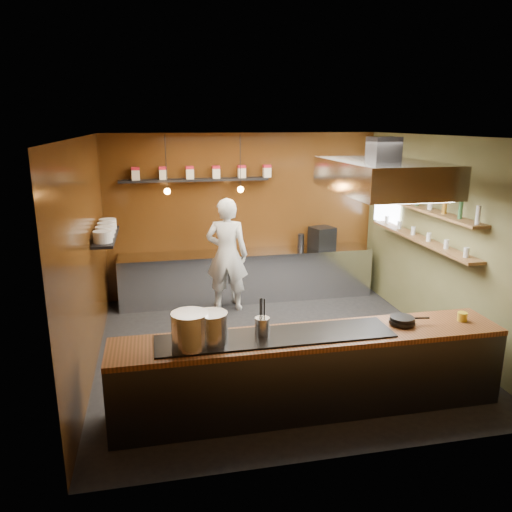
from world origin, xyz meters
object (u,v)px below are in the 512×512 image
object	(u,v)px
extractor_hood	(382,176)
espresso_machine	(322,238)
stockpot_large	(190,330)
stockpot_small	(211,327)
chef	(227,255)

from	to	relation	value
extractor_hood	espresso_machine	size ratio (longest dim) A/B	5.04
stockpot_large	stockpot_small	bearing A→B (deg)	19.05
extractor_hood	chef	xyz separation A→B (m)	(-1.74, 2.13, -1.52)
stockpot_large	chef	distance (m)	3.54
stockpot_large	chef	world-z (taller)	chef
stockpot_small	espresso_machine	bearing A→B (deg)	56.36
stockpot_small	chef	xyz separation A→B (m)	(0.66, 3.35, -0.12)
espresso_machine	chef	distance (m)	1.91
extractor_hood	chef	bearing A→B (deg)	129.21
chef	espresso_machine	bearing A→B (deg)	-150.64
stockpot_small	chef	distance (m)	3.41
extractor_hood	stockpot_large	distance (m)	3.24
stockpot_small	espresso_machine	size ratio (longest dim) A/B	0.88
stockpot_large	stockpot_small	world-z (taller)	stockpot_large
stockpot_large	stockpot_small	size ratio (longest dim) A/B	1.11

